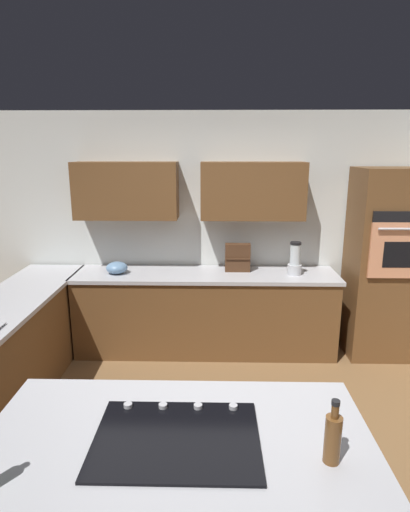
# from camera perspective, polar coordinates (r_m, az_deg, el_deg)

# --- Properties ---
(ground_plane) EXTENTS (14.00, 14.00, 0.00)m
(ground_plane) POSITION_cam_1_polar(r_m,az_deg,el_deg) (3.45, 1.20, -25.37)
(ground_plane) COLOR brown
(wall_back) EXTENTS (6.00, 0.44, 2.60)m
(wall_back) POSITION_cam_1_polar(r_m,az_deg,el_deg) (4.78, 0.59, 4.65)
(wall_back) COLOR silver
(wall_back) RESTS_ON ground
(lower_cabinets_back) EXTENTS (2.80, 0.60, 0.86)m
(lower_cabinets_back) POSITION_cam_1_polar(r_m,az_deg,el_deg) (4.72, 0.04, -7.77)
(lower_cabinets_back) COLOR brown
(lower_cabinets_back) RESTS_ON ground
(countertop_back) EXTENTS (2.84, 0.64, 0.04)m
(countertop_back) POSITION_cam_1_polar(r_m,az_deg,el_deg) (4.57, 0.04, -2.54)
(countertop_back) COLOR #B2B2B7
(countertop_back) RESTS_ON lower_cabinets_back
(lower_cabinets_side) EXTENTS (0.60, 2.90, 0.86)m
(lower_cabinets_side) POSITION_cam_1_polar(r_m,az_deg,el_deg) (4.09, -25.92, -12.96)
(lower_cabinets_side) COLOR brown
(lower_cabinets_side) RESTS_ON ground
(island_top) EXTENTS (1.83, 1.03, 0.04)m
(island_top) POSITION_cam_1_polar(r_m,az_deg,el_deg) (2.14, -3.84, -23.93)
(island_top) COLOR #B2B2B7
(island_top) RESTS_ON island_base
(wall_oven) EXTENTS (0.80, 0.66, 2.02)m
(wall_oven) POSITION_cam_1_polar(r_m,az_deg,el_deg) (4.90, 23.50, -1.00)
(wall_oven) COLOR brown
(wall_oven) RESTS_ON ground
(cooktop) EXTENTS (0.76, 0.56, 0.03)m
(cooktop) POSITION_cam_1_polar(r_m,az_deg,el_deg) (2.13, -3.84, -23.25)
(cooktop) COLOR black
(cooktop) RESTS_ON island_top
(blender) EXTENTS (0.15, 0.15, 0.35)m
(blender) POSITION_cam_1_polar(r_m,az_deg,el_deg) (4.57, 12.02, -0.62)
(blender) COLOR silver
(blender) RESTS_ON countertop_back
(mixing_bowl) EXTENTS (0.23, 0.23, 0.13)m
(mixing_bowl) POSITION_cam_1_polar(r_m,az_deg,el_deg) (4.64, -11.79, -1.56)
(mixing_bowl) COLOR #668CB2
(mixing_bowl) RESTS_ON countertop_back
(spice_rack) EXTENTS (0.27, 0.11, 0.31)m
(spice_rack) POSITION_cam_1_polar(r_m,az_deg,el_deg) (4.61, 4.42, -0.21)
(spice_rack) COLOR #472B19
(spice_rack) RESTS_ON countertop_back
(second_bottle) EXTENTS (0.07, 0.07, 0.29)m
(second_bottle) POSITION_cam_1_polar(r_m,az_deg,el_deg) (2.02, 16.85, -22.36)
(second_bottle) COLOR brown
(second_bottle) RESTS_ON island_top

